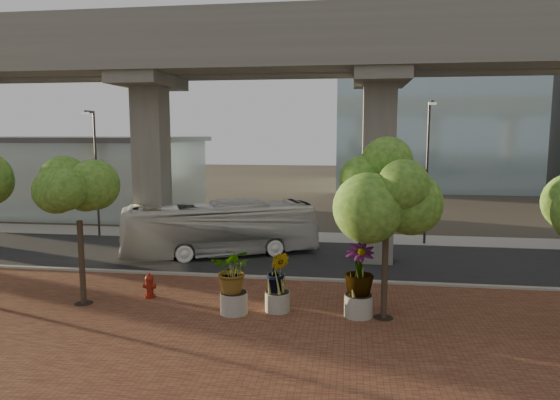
# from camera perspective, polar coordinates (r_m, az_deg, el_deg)

# --- Properties ---
(ground) EXTENTS (160.00, 160.00, 0.00)m
(ground) POSITION_cam_1_polar(r_m,az_deg,el_deg) (24.97, -2.92, -7.68)
(ground) COLOR #312C24
(ground) RESTS_ON ground
(brick_plaza) EXTENTS (70.00, 13.00, 0.06)m
(brick_plaza) POSITION_cam_1_polar(r_m,az_deg,el_deg) (17.58, -8.07, -14.36)
(brick_plaza) COLOR brown
(brick_plaza) RESTS_ON ground
(asphalt_road) EXTENTS (90.00, 8.00, 0.04)m
(asphalt_road) POSITION_cam_1_polar(r_m,az_deg,el_deg) (26.87, -2.10, -6.53)
(asphalt_road) COLOR black
(asphalt_road) RESTS_ON ground
(curb_strip) EXTENTS (70.00, 0.25, 0.16)m
(curb_strip) POSITION_cam_1_polar(r_m,az_deg,el_deg) (23.07, -3.88, -8.78)
(curb_strip) COLOR gray
(curb_strip) RESTS_ON ground
(far_sidewalk) EXTENTS (90.00, 3.00, 0.06)m
(far_sidewalk) POSITION_cam_1_polar(r_m,az_deg,el_deg) (32.16, -0.35, -4.15)
(far_sidewalk) COLOR gray
(far_sidewalk) RESTS_ON ground
(transit_viaduct) EXTENTS (72.00, 5.60, 12.40)m
(transit_viaduct) POSITION_cam_1_polar(r_m,az_deg,el_deg) (26.06, -2.17, 9.15)
(transit_viaduct) COLOR gray
(transit_viaduct) RESTS_ON ground
(station_pavilion) EXTENTS (23.00, 13.00, 6.30)m
(station_pavilion) POSITION_cam_1_polar(r_m,az_deg,el_deg) (46.80, -23.71, 2.85)
(station_pavilion) COLOR #A6BBBE
(station_pavilion) RESTS_ON ground
(transit_bus) EXTENTS (10.57, 6.45, 2.92)m
(transit_bus) POSITION_cam_1_polar(r_m,az_deg,el_deg) (27.09, -6.84, -3.35)
(transit_bus) COLOR silver
(transit_bus) RESTS_ON ground
(fire_hydrant) EXTENTS (0.50, 0.45, 0.99)m
(fire_hydrant) POSITION_cam_1_polar(r_m,az_deg,el_deg) (20.89, -14.69, -9.47)
(fire_hydrant) COLOR maroon
(fire_hydrant) RESTS_ON ground
(planter_front) EXTENTS (2.24, 2.24, 2.46)m
(planter_front) POSITION_cam_1_polar(r_m,az_deg,el_deg) (18.32, -5.34, -8.36)
(planter_front) COLOR #A19A92
(planter_front) RESTS_ON ground
(planter_right) EXTENTS (2.48, 2.48, 2.65)m
(planter_right) POSITION_cam_1_polar(r_m,az_deg,el_deg) (18.13, 9.02, -8.22)
(planter_right) COLOR gray
(planter_right) RESTS_ON ground
(planter_left) EXTENTS (2.05, 2.05, 2.25)m
(planter_left) POSITION_cam_1_polar(r_m,az_deg,el_deg) (18.52, -0.29, -8.56)
(planter_left) COLOR gray
(planter_left) RESTS_ON ground
(street_tree_near_west) EXTENTS (3.26, 3.26, 5.70)m
(street_tree_near_west) POSITION_cam_1_polar(r_m,az_deg,el_deg) (20.22, -22.07, 0.41)
(street_tree_near_west) COLOR #413225
(street_tree_near_west) RESTS_ON ground
(street_tree_near_east) EXTENTS (4.02, 4.02, 6.45)m
(street_tree_near_east) POSITION_cam_1_polar(r_m,az_deg,el_deg) (17.57, 12.14, 1.15)
(street_tree_near_east) COLOR #413225
(street_tree_near_east) RESTS_ON ground
(streetlamp_west) EXTENTS (0.39, 1.15, 7.94)m
(streetlamp_west) POSITION_cam_1_polar(r_m,az_deg,el_deg) (33.72, -20.37, 3.83)
(streetlamp_west) COLOR #2A2B2F
(streetlamp_west) RESTS_ON ground
(streetlamp_east) EXTENTS (0.42, 1.21, 8.38)m
(streetlamp_east) POSITION_cam_1_polar(r_m,az_deg,el_deg) (30.43, 16.51, 4.11)
(streetlamp_east) COLOR #29292D
(streetlamp_east) RESTS_ON ground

